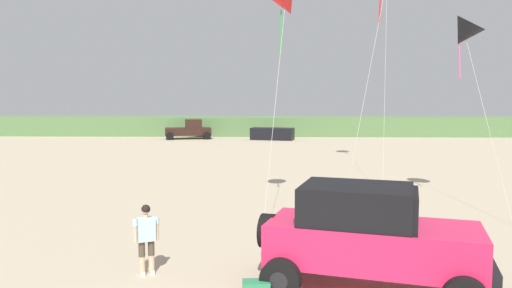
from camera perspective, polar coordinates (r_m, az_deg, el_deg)
dune_ridge at (r=55.92m, az=1.47°, el=2.13°), size 90.00×7.10×2.04m
jeep at (r=10.91m, az=13.01°, el=-10.26°), size 5.02×3.45×2.26m
person_watching at (r=11.84m, az=-12.62°, el=-10.33°), size 0.57×0.43×1.67m
distant_pickup at (r=50.48m, az=-7.74°, el=1.65°), size 4.90×3.25×1.98m
distant_sedan at (r=48.90m, az=1.91°, el=1.19°), size 4.47×2.59×1.20m
kite_yellow_diamond at (r=17.99m, az=3.43°, el=16.13°), size 1.60×5.94×8.23m
kite_black_sled at (r=20.39m, az=23.03°, el=11.72°), size 1.54×3.73×7.27m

